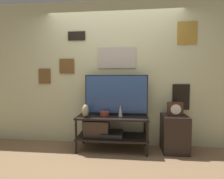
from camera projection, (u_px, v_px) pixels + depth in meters
ground_plane at (110, 157)px, 2.80m from camera, size 12.00×12.00×0.00m
wall_back at (114, 73)px, 3.31m from camera, size 6.40×0.08×2.70m
media_console at (106, 128)px, 3.08m from camera, size 1.23×0.51×0.60m
television at (116, 95)px, 3.14m from camera, size 1.12×0.05×0.72m
vase_wide_bowl at (104, 114)px, 3.04m from camera, size 0.16×0.16×0.08m
vase_slim_bronze at (120, 110)px, 3.01m from camera, size 0.07×0.07×0.21m
vase_urn_stoneware at (85, 111)px, 2.96m from camera, size 0.11×0.14×0.22m
candle_jar at (86, 112)px, 3.13m from camera, size 0.07×0.07×0.12m
side_table at (174, 133)px, 3.00m from camera, size 0.42×0.44×0.63m
mantel_clock at (175, 109)px, 2.96m from camera, size 0.24×0.11×0.23m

